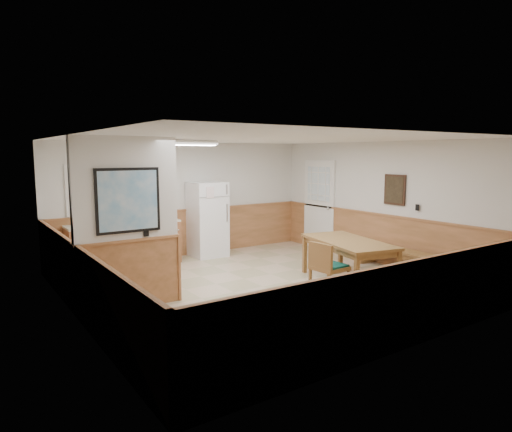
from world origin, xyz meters
TOP-DOWN VIEW (x-y plane):
  - ground at (0.00, 0.00)m, footprint 6.00×6.00m
  - ceiling at (0.00, 0.00)m, footprint 6.00×6.00m
  - back_wall at (0.00, 3.00)m, footprint 6.00×0.02m
  - right_wall at (3.00, 0.00)m, footprint 0.02×6.00m
  - left_wall at (-3.00, 0.00)m, footprint 0.02×6.00m
  - wainscot_back at (0.00, 2.98)m, footprint 6.00×0.04m
  - wainscot_right at (2.98, 0.00)m, footprint 0.04×6.00m
  - wainscot_left at (-2.98, 0.00)m, footprint 0.04×6.00m
  - partition_wall at (-2.25, 0.19)m, footprint 1.50×0.20m
  - kitchen_counter at (-1.21, 2.68)m, footprint 2.20×0.61m
  - exterior_door at (2.96, 1.90)m, footprint 0.07×1.02m
  - kitchen_window at (-2.10, 2.98)m, footprint 0.80×0.04m
  - wall_painting at (2.97, -0.30)m, footprint 0.04×0.50m
  - fluorescent_fixture at (-0.80, 1.30)m, footprint 1.20×0.30m
  - refrigerator at (0.35, 2.63)m, footprint 0.73×0.72m
  - dining_table at (1.40, -0.61)m, footprint 1.28×1.99m
  - dining_bench at (2.71, -0.62)m, footprint 0.52×1.75m
  - dining_chair at (0.59, -0.90)m, footprint 0.72×0.53m
  - fire_extinguisher at (-0.62, 2.66)m, footprint 0.17×0.17m
  - soap_bottle at (-2.19, 2.65)m, footprint 0.08×0.08m

SIDE VIEW (x-z plane):
  - ground at x=0.00m, z-range 0.00..0.00m
  - dining_bench at x=2.71m, z-range 0.12..0.57m
  - kitchen_counter at x=-1.21m, z-range -0.04..0.96m
  - dining_chair at x=0.59m, z-range 0.07..0.92m
  - wainscot_back at x=0.00m, z-range 0.00..1.00m
  - wainscot_right at x=2.98m, z-range 0.00..1.00m
  - wainscot_left at x=-2.98m, z-range 0.00..1.00m
  - dining_table at x=1.40m, z-range 0.28..1.03m
  - refrigerator at x=0.35m, z-range 0.00..1.64m
  - soap_bottle at x=-2.19m, z-range 0.90..1.13m
  - exterior_door at x=2.96m, z-range -0.02..2.13m
  - fire_extinguisher at x=-0.62m, z-range 0.87..1.37m
  - partition_wall at x=-2.25m, z-range -0.02..2.48m
  - back_wall at x=0.00m, z-range 0.00..2.50m
  - right_wall at x=3.00m, z-range 0.00..2.50m
  - left_wall at x=-3.00m, z-range 0.00..2.50m
  - kitchen_window at x=-2.10m, z-range 1.05..2.05m
  - wall_painting at x=2.97m, z-range 1.25..1.85m
  - fluorescent_fixture at x=-0.80m, z-range 2.40..2.49m
  - ceiling at x=0.00m, z-range 2.49..2.51m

